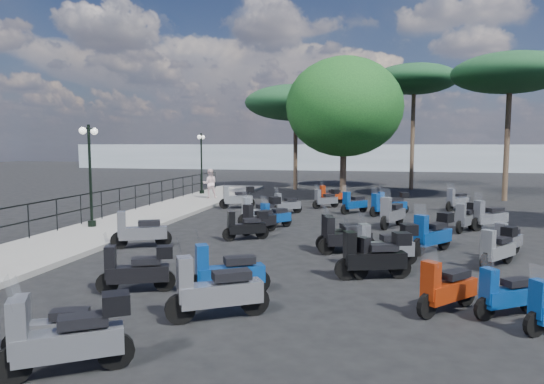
% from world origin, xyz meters
% --- Properties ---
extents(ground, '(120.00, 120.00, 0.00)m').
position_xyz_m(ground, '(0.00, 0.00, 0.00)').
color(ground, black).
rests_on(ground, ground).
extents(sidewalk, '(3.00, 30.00, 0.15)m').
position_xyz_m(sidewalk, '(-6.50, 3.00, 0.07)').
color(sidewalk, slate).
rests_on(sidewalk, ground).
extents(railing, '(0.04, 26.04, 1.10)m').
position_xyz_m(railing, '(-7.80, 2.80, 0.90)').
color(railing, black).
rests_on(railing, sidewalk).
extents(lamp_post_1, '(0.33, 1.06, 3.62)m').
position_xyz_m(lamp_post_1, '(-7.14, 0.41, 2.21)').
color(lamp_post_1, black).
rests_on(lamp_post_1, sidewalk).
extents(lamp_post_2, '(0.33, 1.05, 3.56)m').
position_xyz_m(lamp_post_2, '(-7.38, 12.14, 2.18)').
color(lamp_post_2, black).
rests_on(lamp_post_2, sidewalk).
extents(pedestrian_far, '(0.94, 0.85, 1.59)m').
position_xyz_m(pedestrian_far, '(-6.10, 9.98, 0.94)').
color(pedestrian_far, silver).
rests_on(pedestrian_far, sidewalk).
extents(scooter_0, '(1.41, 0.76, 1.19)m').
position_xyz_m(scooter_0, '(-1.77, -8.96, 0.41)').
color(scooter_0, black).
rests_on(scooter_0, ground).
extents(scooter_1, '(1.53, 0.83, 1.28)m').
position_xyz_m(scooter_1, '(-2.04, -5.94, 0.48)').
color(scooter_1, black).
rests_on(scooter_1, ground).
extents(scooter_2, '(1.65, 0.96, 1.42)m').
position_xyz_m(scooter_2, '(-4.08, -1.90, 0.49)').
color(scooter_2, black).
rests_on(scooter_2, ground).
extents(scooter_3, '(1.00, 1.50, 1.34)m').
position_xyz_m(scooter_3, '(-1.18, 1.11, 0.47)').
color(scooter_3, black).
rests_on(scooter_3, ground).
extents(scooter_4, '(1.46, 1.30, 1.42)m').
position_xyz_m(scooter_4, '(-1.50, 2.67, 0.53)').
color(scooter_4, black).
rests_on(scooter_4, ground).
extents(scooter_5, '(1.60, 0.99, 1.38)m').
position_xyz_m(scooter_5, '(-3.73, 7.23, 0.52)').
color(scooter_5, black).
rests_on(scooter_5, ground).
extents(scooter_6, '(1.58, 1.12, 1.41)m').
position_xyz_m(scooter_6, '(-1.18, -9.47, 0.53)').
color(scooter_6, black).
rests_on(scooter_6, ground).
extents(scooter_7, '(1.58, 1.00, 1.39)m').
position_xyz_m(scooter_7, '(-0.15, -5.75, 0.48)').
color(scooter_7, black).
rests_on(scooter_7, ground).
extents(scooter_8, '(1.39, 0.93, 1.22)m').
position_xyz_m(scooter_8, '(-1.28, -0.11, 0.46)').
color(scooter_8, black).
rests_on(scooter_8, ground).
extents(scooter_9, '(1.04, 1.28, 1.24)m').
position_xyz_m(scooter_9, '(-0.84, 2.20, 0.43)').
color(scooter_9, black).
rests_on(scooter_9, ground).
extents(scooter_10, '(1.19, 1.09, 1.21)m').
position_xyz_m(scooter_10, '(-1.09, 5.89, 0.42)').
color(scooter_10, black).
rests_on(scooter_10, ground).
extents(scooter_11, '(1.37, 0.92, 1.23)m').
position_xyz_m(scooter_11, '(0.45, 10.01, 0.43)').
color(scooter_11, black).
rests_on(scooter_11, ground).
extents(scooter_12, '(1.66, 1.11, 1.49)m').
position_xyz_m(scooter_12, '(0.07, -7.07, 0.52)').
color(scooter_12, black).
rests_on(scooter_12, ground).
extents(scooter_13, '(1.17, 1.18, 1.24)m').
position_xyz_m(scooter_13, '(2.84, -3.57, 0.43)').
color(scooter_13, black).
rests_on(scooter_13, ground).
extents(scooter_14, '(1.67, 0.90, 1.40)m').
position_xyz_m(scooter_14, '(3.04, -2.58, 0.53)').
color(scooter_14, black).
rests_on(scooter_14, ground).
extents(scooter_15, '(1.58, 0.92, 1.36)m').
position_xyz_m(scooter_15, '(1.85, -0.95, 0.47)').
color(scooter_15, black).
rests_on(scooter_15, ground).
extents(scooter_16, '(1.15, 1.25, 1.27)m').
position_xyz_m(scooter_16, '(3.06, 6.24, 0.44)').
color(scooter_16, black).
rests_on(scooter_16, ground).
extents(scooter_17, '(1.21, 1.09, 1.18)m').
position_xyz_m(scooter_17, '(0.42, 8.23, 0.45)').
color(scooter_17, black).
rests_on(scooter_17, ground).
extents(scooter_18, '(1.18, 1.27, 1.30)m').
position_xyz_m(scooter_18, '(4.09, -5.83, 0.45)').
color(scooter_18, black).
rests_on(scooter_18, ground).
extents(scooter_19, '(1.73, 0.83, 1.42)m').
position_xyz_m(scooter_19, '(2.78, -3.86, 0.54)').
color(scooter_19, black).
rests_on(scooter_19, ground).
extents(scooter_20, '(1.26, 1.55, 1.45)m').
position_xyz_m(scooter_20, '(4.38, -0.72, 0.55)').
color(scooter_20, black).
rests_on(scooter_20, ground).
extents(scooter_21, '(0.99, 1.75, 1.50)m').
position_xyz_m(scooter_21, '(3.36, 3.27, 0.52)').
color(scooter_21, black).
rests_on(scooter_21, ground).
extents(scooter_22, '(0.97, 1.49, 1.31)m').
position_xyz_m(scooter_22, '(5.91, 3.09, 0.49)').
color(scooter_22, black).
rests_on(scooter_22, ground).
extents(scooter_23, '(1.52, 0.80, 1.27)m').
position_xyz_m(scooter_23, '(3.47, 6.86, 0.48)').
color(scooter_23, black).
rests_on(scooter_23, ground).
extents(scooter_25, '(1.30, 0.91, 1.18)m').
position_xyz_m(scooter_25, '(5.11, -5.83, 0.41)').
color(scooter_25, black).
rests_on(scooter_25, ground).
extents(scooter_26, '(1.12, 1.34, 1.27)m').
position_xyz_m(scooter_26, '(5.82, -2.03, 0.48)').
color(scooter_26, black).
rests_on(scooter_26, ground).
extents(scooter_27, '(1.00, 1.34, 1.25)m').
position_xyz_m(scooter_27, '(6.34, -0.76, 0.43)').
color(scooter_27, black).
rests_on(scooter_27, ground).
extents(scooter_28, '(1.48, 1.12, 1.39)m').
position_xyz_m(scooter_28, '(6.77, 3.52, 0.48)').
color(scooter_28, black).
rests_on(scooter_28, ground).
extents(scooter_29, '(1.19, 1.33, 1.34)m').
position_xyz_m(scooter_29, '(6.45, 8.71, 0.46)').
color(scooter_29, black).
rests_on(scooter_29, ground).
extents(scooter_30, '(1.58, 0.92, 1.36)m').
position_xyz_m(scooter_30, '(1.96, -1.37, 0.47)').
color(scooter_30, black).
rests_on(scooter_30, ground).
extents(scooter_32, '(1.15, 1.25, 1.27)m').
position_xyz_m(scooter_32, '(1.81, 6.75, 0.44)').
color(scooter_32, black).
rests_on(scooter_32, ground).
extents(broadleaf_tree, '(6.40, 6.40, 7.82)m').
position_xyz_m(broadleaf_tree, '(0.95, 12.08, 5.09)').
color(broadleaf_tree, '#38281E').
rests_on(broadleaf_tree, ground).
extents(pine_0, '(5.70, 5.70, 8.38)m').
position_xyz_m(pine_0, '(5.07, 19.12, 7.35)').
color(pine_0, '#38281E').
rests_on(pine_0, ground).
extents(pine_1, '(6.11, 6.11, 7.91)m').
position_xyz_m(pine_1, '(9.61, 13.40, 6.82)').
color(pine_1, '#38281E').
rests_on(pine_1, ground).
extents(pine_2, '(6.83, 6.83, 7.02)m').
position_xyz_m(pine_2, '(-2.64, 17.48, 5.81)').
color(pine_2, '#38281E').
rests_on(pine_2, ground).
extents(distant_hills, '(70.00, 8.00, 3.00)m').
position_xyz_m(distant_hills, '(0.00, 45.00, 1.50)').
color(distant_hills, gray).
rests_on(distant_hills, ground).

